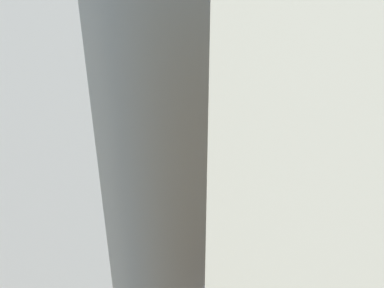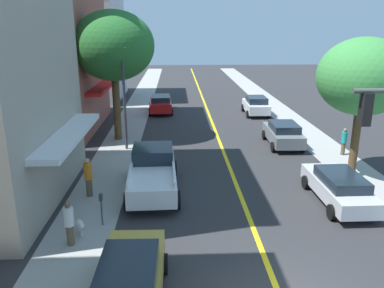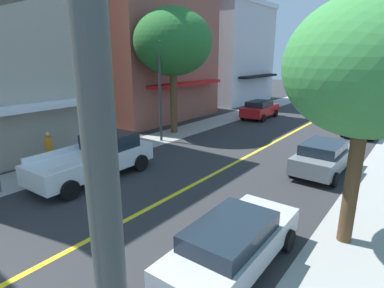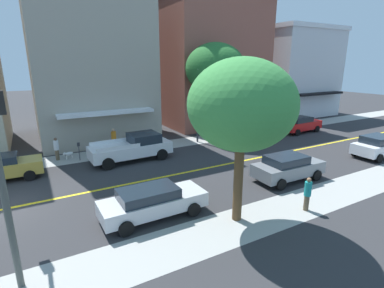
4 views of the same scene
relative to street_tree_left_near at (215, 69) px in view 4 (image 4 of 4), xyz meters
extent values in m
cube|color=#9E9E99|center=(0.31, -16.87, -6.21)|extent=(2.52, 126.00, 0.01)
cube|color=#A39989|center=(-6.74, -9.60, 0.84)|extent=(11.11, 9.63, 14.10)
cube|color=silver|center=(-0.61, -9.60, -3.23)|extent=(1.16, 7.32, 0.24)
cube|color=#935142|center=(-6.74, 3.33, 0.28)|extent=(9.65, 10.80, 13.00)
cube|color=brown|center=(-6.74, 3.33, 7.03)|extent=(9.95, 11.10, 0.50)
cube|color=red|center=(-1.38, 3.33, -3.04)|extent=(1.07, 8.21, 0.24)
cube|color=silver|center=(-6.74, 16.20, -0.90)|extent=(9.87, 9.97, 10.62)
cube|color=silver|center=(-6.74, 16.20, 4.66)|extent=(10.17, 10.27, 0.50)
cube|color=black|center=(-1.28, 16.20, -3.10)|extent=(1.06, 7.58, 0.24)
cylinder|color=brown|center=(0.00, 0.00, -4.08)|extent=(0.49, 0.49, 4.26)
ellipsoid|color=#286B2D|center=(0.00, 0.00, 0.03)|extent=(5.30, 5.30, 4.50)
cylinder|color=brown|center=(13.03, -7.40, -4.49)|extent=(0.41, 0.41, 3.45)
ellipsoid|color=#3D8E42|center=(13.03, -7.40, -1.10)|extent=(4.42, 4.42, 3.76)
cylinder|color=#4C4C51|center=(1.05, -12.18, -5.69)|extent=(0.07, 0.07, 1.06)
cube|color=#2D2D33|center=(1.05, -12.18, -5.03)|extent=(0.12, 0.18, 0.26)
cylinder|color=#474C47|center=(12.97, -15.78, -3.16)|extent=(0.20, 0.20, 6.12)
cube|color=black|center=(9.11, -15.78, -0.93)|extent=(0.26, 0.32, 0.90)
sphere|color=yellow|center=(9.11, -15.78, -0.93)|extent=(0.20, 0.20, 0.20)
sphere|color=green|center=(9.11, -15.78, -1.23)|extent=(0.20, 0.20, 0.20)
cylinder|color=#38383D|center=(0.83, -2.28, -3.17)|extent=(0.16, 0.16, 6.08)
ellipsoid|color=silver|center=(0.83, -2.28, 0.02)|extent=(0.70, 0.36, 0.24)
cube|color=red|center=(2.61, 8.62, -5.50)|extent=(2.06, 4.56, 0.78)
cube|color=#19232D|center=(2.62, 8.39, -4.90)|extent=(1.75, 2.49, 0.44)
cylinder|color=black|center=(1.61, 10.05, -5.89)|extent=(0.25, 0.65, 0.64)
cylinder|color=black|center=(3.47, 10.14, -5.89)|extent=(0.25, 0.65, 0.64)
cylinder|color=black|center=(1.75, 7.10, -5.89)|extent=(0.25, 0.65, 0.64)
cylinder|color=black|center=(3.61, 7.18, -5.89)|extent=(0.25, 0.65, 0.64)
cube|color=silver|center=(10.97, 7.33, -5.51)|extent=(1.85, 4.19, 0.76)
cube|color=#19232D|center=(10.97, 7.12, -4.87)|extent=(1.61, 2.27, 0.52)
cylinder|color=black|center=(10.10, 8.72, -5.89)|extent=(0.23, 0.64, 0.64)
cylinder|color=black|center=(10.06, 5.97, -5.89)|extent=(0.23, 0.64, 0.64)
cylinder|color=black|center=(11.85, 5.94, -5.89)|extent=(0.23, 0.64, 0.64)
cube|color=#B7BABF|center=(11.01, -10.53, -5.57)|extent=(1.79, 4.77, 0.65)
cube|color=#19232D|center=(11.01, -10.77, -5.02)|extent=(1.56, 2.58, 0.44)
cylinder|color=black|center=(10.12, -8.97, -5.89)|extent=(0.23, 0.64, 0.64)
cylinder|color=black|center=(11.86, -8.95, -5.89)|extent=(0.23, 0.64, 0.64)
cylinder|color=black|center=(10.16, -12.11, -5.89)|extent=(0.23, 0.64, 0.64)
cylinder|color=black|center=(11.90, -12.09, -5.89)|extent=(0.23, 0.64, 0.64)
cube|color=slate|center=(10.88, -1.94, -5.52)|extent=(1.92, 4.34, 0.74)
cube|color=#19232D|center=(10.87, -2.15, -4.92)|extent=(1.65, 2.36, 0.47)
cylinder|color=black|center=(10.00, -0.50, -5.89)|extent=(0.23, 0.64, 0.64)
cylinder|color=black|center=(11.82, -0.54, -5.89)|extent=(0.23, 0.64, 0.64)
cylinder|color=black|center=(9.94, -3.33, -5.89)|extent=(0.23, 0.64, 0.64)
cylinder|color=black|center=(11.75, -3.37, -5.89)|extent=(0.23, 0.64, 0.64)
cylinder|color=black|center=(1.81, -15.34, -5.89)|extent=(0.23, 0.64, 0.64)
cylinder|color=black|center=(3.54, -15.36, -5.89)|extent=(0.23, 0.64, 0.64)
cube|color=silver|center=(2.86, -8.96, -5.41)|extent=(2.28, 5.75, 0.81)
cube|color=#19232D|center=(2.82, -7.94, -4.67)|extent=(1.98, 2.11, 0.65)
cube|color=silver|center=(1.95, -10.13, -4.88)|extent=(0.21, 2.96, 0.24)
cube|color=silver|center=(3.85, -10.06, -4.88)|extent=(0.21, 2.96, 0.24)
cylinder|color=black|center=(1.75, -7.07, -5.81)|extent=(0.31, 0.81, 0.80)
cylinder|color=black|center=(3.83, -6.99, -5.81)|extent=(0.31, 0.81, 0.80)
cylinder|color=black|center=(1.89, -10.93, -5.81)|extent=(0.31, 0.81, 0.80)
cylinder|color=black|center=(3.97, -10.85, -5.81)|extent=(0.31, 0.81, 0.80)
cylinder|color=brown|center=(14.00, -4.04, -5.84)|extent=(0.24, 0.24, 0.75)
cylinder|color=teal|center=(14.00, -4.04, -5.12)|extent=(0.32, 0.32, 0.68)
sphere|color=#936B4C|center=(14.00, -4.04, -4.67)|extent=(0.21, 0.21, 0.21)
cylinder|color=brown|center=(0.18, -13.55, -5.84)|extent=(0.26, 0.26, 0.75)
cylinder|color=silver|center=(0.18, -13.55, -5.12)|extent=(0.34, 0.34, 0.69)
sphere|color=brown|center=(0.18, -13.55, -4.67)|extent=(0.21, 0.21, 0.21)
cylinder|color=brown|center=(-0.02, -9.39, -5.80)|extent=(0.28, 0.28, 0.83)
cylinder|color=orange|center=(-0.02, -9.39, -5.01)|extent=(0.37, 0.37, 0.76)
sphere|color=tan|center=(-0.02, -9.39, -4.51)|extent=(0.23, 0.23, 0.23)
ellipsoid|color=silver|center=(0.34, -12.79, -5.83)|extent=(0.50, 0.68, 0.27)
sphere|color=silver|center=(0.47, -13.10, -5.75)|extent=(0.22, 0.22, 0.22)
cylinder|color=silver|center=(0.42, -12.99, -6.09)|extent=(0.10, 0.10, 0.25)
cylinder|color=silver|center=(0.25, -12.59, -6.09)|extent=(0.10, 0.10, 0.25)
camera|label=1|loc=(-17.51, -19.06, 6.56)|focal=32.27mm
camera|label=2|loc=(3.96, -25.96, 1.23)|focal=36.47mm
camera|label=3|loc=(14.42, -16.81, -0.82)|focal=29.29mm
camera|label=4|loc=(22.15, -14.81, 0.52)|focal=27.10mm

